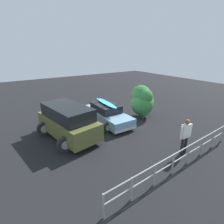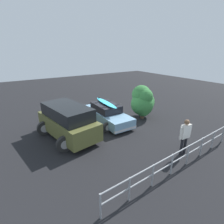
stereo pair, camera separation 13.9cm
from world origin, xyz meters
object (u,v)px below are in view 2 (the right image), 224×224
at_px(suv_car, 68,121).
at_px(person_bystander, 185,134).
at_px(sedan_car, 107,114).
at_px(bush_near_left, 143,101).

bearing_deg(suv_car, person_bystander, 130.47).
bearing_deg(sedan_car, person_bystander, 100.53).
height_order(person_bystander, bush_near_left, bush_near_left).
bearing_deg(person_bystander, bush_near_left, -109.35).
distance_m(suv_car, bush_near_left, 5.83).
height_order(suv_car, person_bystander, suv_car).
bearing_deg(bush_near_left, suv_car, 0.16).
distance_m(suv_car, person_bystander, 6.35).
bearing_deg(sedan_car, bush_near_left, 166.17).
height_order(sedan_car, person_bystander, person_bystander).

